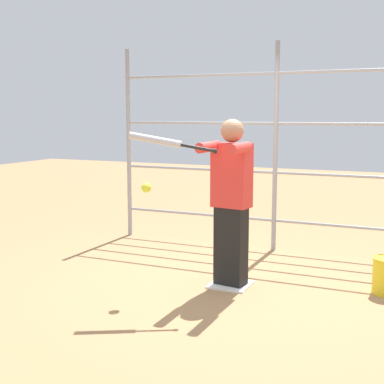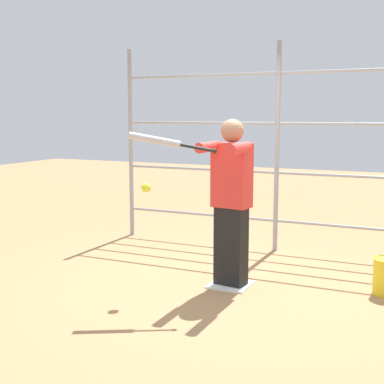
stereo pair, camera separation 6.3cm
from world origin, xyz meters
name	(u,v)px [view 1 (the left image)]	position (x,y,z in m)	size (l,w,h in m)	color
ground_plane	(231,285)	(0.00, 0.00, 0.00)	(24.00, 24.00, 0.00)	#9E754C
home_plate	(231,285)	(0.00, 0.00, 0.01)	(0.40, 0.40, 0.02)	white
fence_backstop	(276,148)	(0.00, -1.60, 1.32)	(4.37, 0.06, 2.64)	#939399
batter	(231,198)	(0.00, 0.02, 0.92)	(0.43, 0.61, 1.70)	black
baseball_bat_swinging	(163,141)	(0.44, 0.64, 1.50)	(0.76, 0.37, 0.20)	black
softball_in_flight	(146,188)	(0.68, 0.53, 1.05)	(0.10, 0.10, 0.10)	yellow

